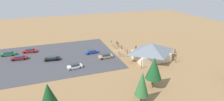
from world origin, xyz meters
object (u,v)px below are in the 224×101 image
at_px(bicycle_silver_trailside, 151,48).
at_px(visitor_by_pavilion, 122,46).
at_px(pine_mideast, 142,84).
at_px(bicycle_purple_mid_cluster, 140,49).
at_px(pine_west, 154,68).
at_px(bicycle_white_yard_center, 126,51).
at_px(visitor_crossing_yard, 136,47).
at_px(bicycle_red_by_bin, 119,47).
at_px(bicycle_green_lone_east, 122,56).
at_px(car_white_aisle_side, 75,66).
at_px(car_maroon_inner_stall, 19,58).
at_px(bicycle_orange_edge_south, 145,49).
at_px(car_blue_mid_lot, 92,52).
at_px(pine_midwest, 49,96).
at_px(bicycle_blue_edge_north, 154,47).
at_px(visitor_at_bikes, 175,50).
at_px(bicycle_blue_yard_left, 119,53).
at_px(bicycle_teal_lone_west, 118,45).
at_px(car_red_near_entry, 30,51).
at_px(car_black_end_stall, 52,58).
at_px(trash_bin, 117,43).
at_px(lot_sign, 111,42).
at_px(car_tan_by_curb, 106,56).
at_px(bicycle_black_yard_right, 117,48).
at_px(bike_pavilion, 151,51).
at_px(car_green_back_corner, 8,54).
at_px(bicycle_orange_near_sign, 113,46).

distance_m(bicycle_silver_trailside, visitor_by_pavilion, 10.82).
bearing_deg(pine_mideast, bicycle_purple_mid_cluster, -117.95).
relative_size(pine_west, bicycle_white_yard_center, 4.29).
bearing_deg(visitor_crossing_yard, visitor_by_pavilion, -31.07).
relative_size(bicycle_white_yard_center, bicycle_red_by_bin, 1.30).
distance_m(bicycle_green_lone_east, car_white_aisle_side, 16.52).
bearing_deg(visitor_by_pavilion, visitor_crossing_yard, 148.93).
distance_m(car_white_aisle_side, visitor_by_pavilion, 21.82).
bearing_deg(bicycle_red_by_bin, car_maroon_inner_stall, -0.27).
xyz_separation_m(bicycle_purple_mid_cluster, bicycle_orange_edge_south, (-1.85, 0.28, -0.04)).
relative_size(bicycle_white_yard_center, car_blue_mid_lot, 0.40).
relative_size(pine_midwest, bicycle_red_by_bin, 5.17).
relative_size(bicycle_blue_edge_north, visitor_at_bikes, 0.92).
relative_size(bicycle_blue_yard_left, car_maroon_inner_stall, 0.37).
distance_m(car_maroon_inner_stall, car_white_aisle_side, 19.96).
xyz_separation_m(bicycle_teal_lone_west, car_red_near_entry, (31.71, -4.27, 0.39)).
xyz_separation_m(bicycle_blue_edge_north, visitor_by_pavilion, (11.71, -3.49, 0.54)).
bearing_deg(car_maroon_inner_stall, visitor_by_pavilion, 176.95).
relative_size(bicycle_blue_yard_left, visitor_by_pavilion, 1.01).
height_order(bicycle_blue_yard_left, car_white_aisle_side, car_white_aisle_side).
bearing_deg(car_black_end_stall, bicycle_white_yard_center, 176.81).
xyz_separation_m(bicycle_red_by_bin, car_white_aisle_side, (18.90, 12.16, 0.40)).
xyz_separation_m(trash_bin, bicycle_white_yard_center, (0.32, 9.83, -0.06)).
bearing_deg(bicycle_green_lone_east, visitor_at_bikes, 170.79).
height_order(lot_sign, bicycle_orange_edge_south, lot_sign).
bearing_deg(bicycle_green_lone_east, car_tan_by_curb, -7.72).
distance_m(trash_bin, bicycle_orange_edge_south, 12.17).
relative_size(bicycle_teal_lone_west, visitor_at_bikes, 0.85).
distance_m(bicycle_black_yard_right, car_black_end_stall, 23.12).
xyz_separation_m(pine_mideast, visitor_crossing_yard, (-13.34, -28.38, -3.56)).
xyz_separation_m(bike_pavilion, pine_west, (8.36, 14.58, 2.09)).
height_order(pine_west, visitor_crossing_yard, pine_west).
distance_m(car_green_back_corner, car_white_aisle_side, 26.17).
xyz_separation_m(bicycle_red_by_bin, bicycle_black_yard_right, (1.72, 1.43, 0.04)).
distance_m(bicycle_black_yard_right, bicycle_teal_lone_west, 3.49).
distance_m(bicycle_white_yard_center, car_tan_by_curb, 9.06).
height_order(bicycle_orange_near_sign, bicycle_green_lone_east, bicycle_green_lone_east).
xyz_separation_m(bike_pavilion, bicycle_silver_trailside, (-5.15, -8.35, -2.70)).
height_order(bicycle_black_yard_right, car_maroon_inner_stall, car_maroon_inner_stall).
xyz_separation_m(bicycle_green_lone_east, car_blue_mid_lot, (8.70, -6.38, 0.32)).
bearing_deg(pine_mideast, bicycle_green_lone_east, -103.66).
height_order(bicycle_teal_lone_west, car_tan_by_curb, car_tan_by_curb).
height_order(bicycle_green_lone_east, bicycle_blue_edge_north, bicycle_blue_edge_north).
xyz_separation_m(bicycle_orange_edge_south, car_tan_by_curb, (16.18, 2.73, 0.41)).
bearing_deg(lot_sign, bicycle_blue_edge_north, 151.01).
bearing_deg(pine_mideast, lot_sign, -100.12).
bearing_deg(bicycle_green_lone_east, pine_midwest, 43.37).
height_order(pine_midwest, car_white_aisle_side, pine_midwest).
bearing_deg(bicycle_teal_lone_west, car_tan_by_curb, 50.10).
distance_m(trash_bin, car_blue_mid_lot, 14.02).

